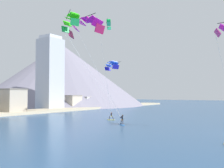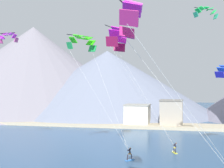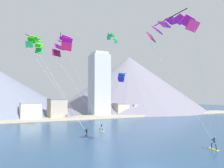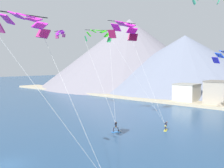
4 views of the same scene
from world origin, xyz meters
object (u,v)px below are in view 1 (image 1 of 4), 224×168
Objects in this scene: kitesurfer_near_trail at (122,121)px; parafoil_kite_distant_low_drift at (109,23)px; parafoil_kite_distant_high_outer at (112,65)px; parafoil_kite_near_lead at (86,25)px; kitesurfer_near_lead at (110,118)px; parafoil_kite_near_trail at (71,21)px.

parafoil_kite_distant_low_drift is at bearing 44.38° from kitesurfer_near_trail.
kitesurfer_near_trail is at bearing -140.09° from parafoil_kite_distant_high_outer.
kitesurfer_near_trail is 0.10× the size of parafoil_kite_near_lead.
parafoil_kite_distant_low_drift is (-3.45, -1.40, 9.50)m from parafoil_kite_distant_high_outer.
parafoil_kite_distant_high_outer is at bearing 39.91° from kitesurfer_near_trail.
parafoil_kite_distant_high_outer is 10.20m from parafoil_kite_distant_low_drift.
parafoil_kite_near_lead is at bearing -175.81° from kitesurfer_near_lead.
kitesurfer_near_lead is at bearing -147.64° from parafoil_kite_distant_high_outer.
parafoil_kite_near_lead is at bearing 15.72° from parafoil_kite_near_trail.
parafoil_kite_near_lead is 18.65m from parafoil_kite_distant_high_outer.
parafoil_kite_near_trail is at bearing 153.30° from kitesurfer_near_trail.
kitesurfer_near_lead is 0.96× the size of kitesurfer_near_trail.
parafoil_kite_near_lead reaches higher than parafoil_kite_near_trail.
parafoil_kite_near_trail is (-8.42, 4.23, 16.53)m from kitesurfer_near_trail.
kitesurfer_near_trail is at bearing -26.70° from parafoil_kite_near_trail.
parafoil_kite_distant_low_drift reaches higher than kitesurfer_near_trail.
parafoil_kite_distant_low_drift is (4.86, 3.87, 21.82)m from kitesurfer_near_lead.
parafoil_kite_near_trail reaches higher than parafoil_kite_distant_high_outer.
parafoil_kite_distant_low_drift is at bearing 18.44° from parafoil_kite_near_lead.
parafoil_kite_near_lead is 1.08× the size of parafoil_kite_near_trail.
parafoil_kite_distant_high_outer is at bearing 18.37° from parafoil_kite_near_trail.
kitesurfer_near_trail is 0.45× the size of parafoil_kite_distant_low_drift.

